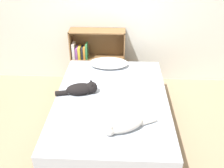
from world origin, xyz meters
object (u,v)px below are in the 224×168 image
object	(u,v)px
pillow	(109,63)
cat_light	(123,125)
cat_dark	(82,89)
bookshelf	(96,56)
bed	(111,115)

from	to	relation	value
pillow	cat_light	distance (m)	1.41
pillow	cat_light	xyz separation A→B (m)	(0.23, -1.39, 0.01)
pillow	cat_dark	bearing A→B (deg)	-111.71
cat_dark	bookshelf	xyz separation A→B (m)	(0.05, 1.19, -0.11)
cat_light	pillow	bearing A→B (deg)	-105.36
bookshelf	cat_dark	bearing A→B (deg)	-92.21
cat_light	bookshelf	world-z (taller)	bookshelf
cat_light	cat_dark	size ratio (longest dim) A/B	1.07
bookshelf	pillow	bearing A→B (deg)	-61.59
bed	cat_dark	distance (m)	0.51
cat_light	cat_dark	distance (m)	0.84
bed	cat_light	xyz separation A→B (m)	(0.15, -0.58, 0.34)
cat_dark	bookshelf	world-z (taller)	bookshelf
bed	cat_light	bearing A→B (deg)	-75.57
bed	pillow	xyz separation A→B (m)	(-0.08, 0.81, 0.33)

